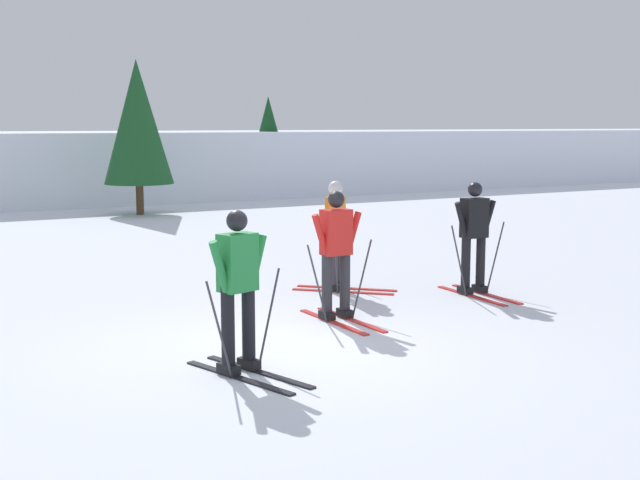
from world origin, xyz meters
TOP-DOWN VIEW (x-y plane):
  - ground_plane at (0.00, 0.00)m, footprint 120.00×120.00m
  - skier_orange at (2.30, 2.71)m, footprint 1.41×1.37m
  - skier_red at (1.33, 1.02)m, footprint 1.00×1.61m
  - skier_black at (3.99, 1.45)m, footprint 1.00×1.61m
  - skier_green at (-0.76, -0.56)m, footprint 0.97×1.64m
  - conifer_far_left at (8.86, 18.90)m, footprint 1.49×1.49m
  - conifer_far_centre at (2.86, 14.89)m, footprint 1.96×1.96m

SIDE VIEW (x-z plane):
  - ground_plane at x=0.00m, z-range 0.00..0.00m
  - skier_green at x=-0.76m, z-range 0.06..1.77m
  - skier_red at x=1.33m, z-range 0.06..1.77m
  - skier_black at x=3.99m, z-range 0.06..1.77m
  - skier_orange at x=2.30m, z-range 0.06..1.77m
  - conifer_far_left at x=8.86m, z-range 0.38..3.93m
  - conifer_far_centre at x=2.86m, z-range 0.44..4.82m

